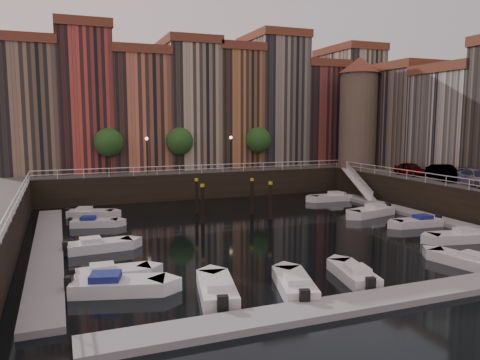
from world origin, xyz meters
name	(u,v)px	position (x,y,z in m)	size (l,w,h in m)	color
ground	(256,229)	(0.00, 0.00, 0.00)	(200.00, 200.00, 0.00)	black
quay_far	(181,177)	(0.00, 26.00, 1.50)	(80.00, 20.00, 3.00)	black
dock_left	(48,249)	(-16.20, -1.00, 0.17)	(2.00, 28.00, 0.35)	gray
dock_right	(419,215)	(16.20, -1.00, 0.17)	(2.00, 28.00, 0.35)	gray
dock_near	(390,298)	(0.00, -17.00, 0.17)	(30.00, 2.00, 0.35)	gray
mountains	(118,124)	(1.72, 110.00, 7.92)	(145.00, 100.00, 18.00)	#2D382D
far_terrace	(209,105)	(3.31, 23.50, 10.95)	(48.70, 10.30, 17.50)	#826852
right_terrace	(466,115)	(26.50, 3.80, 9.56)	(9.30, 24.30, 14.00)	#716255
corner_tower	(358,111)	(20.00, 14.50, 10.19)	(5.20, 5.20, 13.80)	#6B5B4C
promenade_trees	(185,141)	(-1.33, 18.20, 6.58)	(21.20, 3.20, 5.20)	black
street_lamps	(190,148)	(-1.00, 17.20, 5.90)	(10.36, 0.36, 4.18)	black
railings	(236,177)	(0.00, 4.88, 3.79)	(36.08, 34.04, 0.52)	white
gangway	(358,182)	(17.10, 10.00, 1.92)	(2.78, 8.32, 3.73)	white
mooring_pilings	(230,200)	(-0.44, 5.17, 1.65)	(6.58, 5.11, 3.78)	black
boat_left_0	(116,286)	(-12.68, -10.86, 0.39)	(5.23, 3.06, 1.17)	silver
boat_left_1	(111,274)	(-12.71, -8.60, 0.34)	(4.45, 1.69, 1.02)	silver
boat_left_2	(98,246)	(-12.93, -2.16, 0.36)	(4.68, 2.03, 1.06)	silver
boat_left_3	(93,223)	(-12.69, 5.88, 0.32)	(4.20, 2.35, 0.94)	silver
boat_left_4	(89,213)	(-12.75, 10.19, 0.34)	(4.48, 2.84, 1.01)	silver
boat_right_1	(459,237)	(12.53, -9.34, 0.37)	(4.84, 2.50, 1.08)	silver
boat_right_2	(418,222)	(13.29, -4.15, 0.35)	(4.55, 1.93, 1.03)	silver
boat_right_3	(372,212)	(12.36, 1.02, 0.40)	(5.29, 2.97, 1.18)	silver
boat_right_4	(332,197)	(13.37, 9.64, 0.37)	(4.82, 2.02, 1.09)	silver
boat_near_0	(217,290)	(-7.90, -13.31, 0.38)	(2.66, 5.01, 1.12)	silver
boat_near_1	(295,285)	(-3.78, -14.02, 0.37)	(2.86, 4.85, 1.09)	silver
boat_near_2	(354,274)	(0.18, -13.66, 0.34)	(2.37, 4.55, 1.02)	silver
boat_near_3	(465,261)	(8.17, -13.99, 0.35)	(2.53, 4.59, 1.03)	silver
car_a	(411,170)	(20.21, 4.90, 3.70)	(1.66, 4.11, 1.40)	gray
car_b	(444,174)	(20.34, 0.33, 3.77)	(1.64, 4.69, 1.55)	gray
car_c	(478,179)	(20.24, -3.77, 3.74)	(2.06, 5.07, 1.47)	gray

